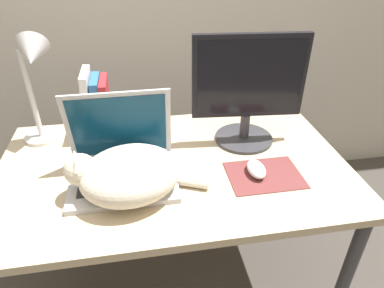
{
  "coord_description": "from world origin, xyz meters",
  "views": [
    {
      "loc": [
        -0.1,
        -0.61,
        1.4
      ],
      "look_at": [
        0.06,
        0.33,
        0.8
      ],
      "focal_mm": 32.0,
      "sensor_mm": 36.0,
      "label": 1
    }
  ],
  "objects_px": {
    "desk_lamp": "(33,73)",
    "cd_disc": "(20,170)",
    "cat": "(127,174)",
    "computer_mouse": "(256,169)",
    "external_monitor": "(248,90)",
    "book_row": "(97,106)",
    "laptop": "(122,163)"
  },
  "relations": [
    {
      "from": "external_monitor",
      "to": "book_row",
      "type": "distance_m",
      "value": 0.58
    },
    {
      "from": "laptop",
      "to": "external_monitor",
      "type": "xyz_separation_m",
      "value": [
        0.46,
        0.16,
        0.16
      ]
    },
    {
      "from": "computer_mouse",
      "to": "desk_lamp",
      "type": "distance_m",
      "value": 0.83
    },
    {
      "from": "computer_mouse",
      "to": "book_row",
      "type": "xyz_separation_m",
      "value": [
        -0.53,
        0.37,
        0.1
      ]
    },
    {
      "from": "cd_disc",
      "to": "desk_lamp",
      "type": "bearing_deg",
      "value": 67.69
    },
    {
      "from": "book_row",
      "to": "desk_lamp",
      "type": "relative_size",
      "value": 0.62
    },
    {
      "from": "laptop",
      "to": "cat",
      "type": "xyz_separation_m",
      "value": [
        0.02,
        -0.09,
        0.02
      ]
    },
    {
      "from": "cat",
      "to": "cd_disc",
      "type": "xyz_separation_m",
      "value": [
        -0.37,
        0.18,
        -0.07
      ]
    },
    {
      "from": "cat",
      "to": "computer_mouse",
      "type": "xyz_separation_m",
      "value": [
        0.42,
        0.03,
        -0.05
      ]
    },
    {
      "from": "computer_mouse",
      "to": "desk_lamp",
      "type": "relative_size",
      "value": 0.24
    },
    {
      "from": "cat",
      "to": "desk_lamp",
      "type": "relative_size",
      "value": 1.04
    },
    {
      "from": "laptop",
      "to": "desk_lamp",
      "type": "relative_size",
      "value": 0.81
    },
    {
      "from": "book_row",
      "to": "desk_lamp",
      "type": "bearing_deg",
      "value": -168.56
    },
    {
      "from": "laptop",
      "to": "desk_lamp",
      "type": "bearing_deg",
      "value": 136.26
    },
    {
      "from": "external_monitor",
      "to": "cd_disc",
      "type": "xyz_separation_m",
      "value": [
        -0.81,
        -0.07,
        -0.21
      ]
    },
    {
      "from": "desk_lamp",
      "to": "cd_disc",
      "type": "bearing_deg",
      "value": -112.31
    },
    {
      "from": "desk_lamp",
      "to": "computer_mouse",
      "type": "bearing_deg",
      "value": -24.97
    },
    {
      "from": "book_row",
      "to": "cat",
      "type": "bearing_deg",
      "value": -74.85
    },
    {
      "from": "external_monitor",
      "to": "desk_lamp",
      "type": "bearing_deg",
      "value": 171.51
    },
    {
      "from": "book_row",
      "to": "desk_lamp",
      "type": "distance_m",
      "value": 0.25
    },
    {
      "from": "laptop",
      "to": "cd_disc",
      "type": "bearing_deg",
      "value": 166.01
    },
    {
      "from": "desk_lamp",
      "to": "cd_disc",
      "type": "relative_size",
      "value": 3.48
    },
    {
      "from": "book_row",
      "to": "laptop",
      "type": "bearing_deg",
      "value": -73.34
    },
    {
      "from": "computer_mouse",
      "to": "book_row",
      "type": "relative_size",
      "value": 0.38
    },
    {
      "from": "laptop",
      "to": "book_row",
      "type": "bearing_deg",
      "value": 106.66
    },
    {
      "from": "laptop",
      "to": "external_monitor",
      "type": "height_order",
      "value": "external_monitor"
    },
    {
      "from": "cat",
      "to": "cd_disc",
      "type": "height_order",
      "value": "cat"
    },
    {
      "from": "computer_mouse",
      "to": "external_monitor",
      "type": "bearing_deg",
      "value": 83.58
    },
    {
      "from": "cat",
      "to": "book_row",
      "type": "distance_m",
      "value": 0.42
    },
    {
      "from": "cd_disc",
      "to": "book_row",
      "type": "bearing_deg",
      "value": 39.73
    },
    {
      "from": "computer_mouse",
      "to": "book_row",
      "type": "distance_m",
      "value": 0.65
    },
    {
      "from": "cat",
      "to": "external_monitor",
      "type": "distance_m",
      "value": 0.53
    }
  ]
}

